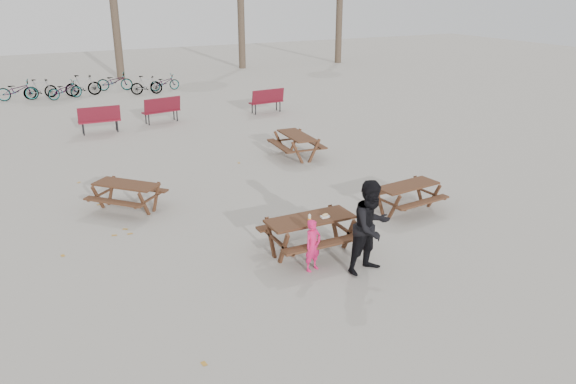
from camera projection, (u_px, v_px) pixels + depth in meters
name	position (u px, v px, depth m)	size (l,w,h in m)	color
ground	(310.00, 252.00, 11.61)	(80.00, 80.00, 0.00)	gray
main_picnic_table	(310.00, 226.00, 11.41)	(1.80, 1.45, 0.78)	#331C12
food_tray	(325.00, 217.00, 11.36)	(0.18, 0.11, 0.04)	white
bread_roll	(325.00, 215.00, 11.34)	(0.14, 0.06, 0.05)	tan
soda_bottle	(310.00, 219.00, 11.12)	(0.07, 0.07, 0.17)	silver
child	(313.00, 245.00, 10.73)	(0.38, 0.25, 1.04)	#E31C5E
adult	(371.00, 227.00, 10.56)	(0.89, 0.70, 1.84)	black
picnic_table_east	(407.00, 198.00, 13.62)	(1.57, 1.26, 0.68)	#331C12
picnic_table_north	(127.00, 197.00, 13.69)	(1.58, 1.27, 0.68)	#331C12
picnic_table_far	(296.00, 146.00, 17.87)	(1.70, 1.37, 0.73)	#331C12
park_bench_row	(128.00, 115.00, 21.41)	(13.62, 1.25, 1.03)	maroon
bicycle_row	(87.00, 86.00, 27.63)	(8.68, 2.73, 1.03)	black
fallen_leaves	(279.00, 208.00, 13.92)	(11.00, 11.00, 0.01)	#B9822C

